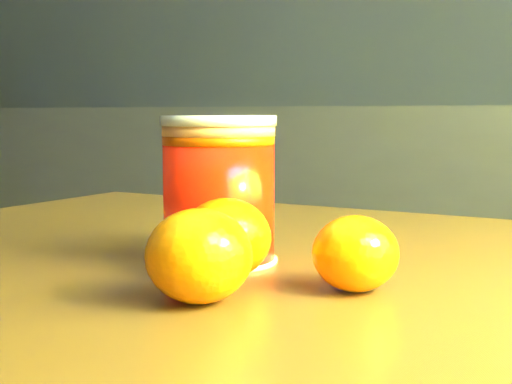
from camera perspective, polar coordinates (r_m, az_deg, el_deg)
The scene contains 5 objects.
kitchen_counter at distance 2.32m, azimuth 0.61°, elevation -4.39°, with size 3.15×0.60×0.90m, color #46464A.
juice_glass at distance 0.55m, azimuth -2.99°, elevation 0.12°, with size 0.09×0.09×0.11m.
orange_front at distance 0.50m, azimuth -2.42°, elevation -3.70°, with size 0.06×0.06×0.06m, color orange.
orange_back at distance 0.47m, azimuth 7.96°, elevation -4.89°, with size 0.06×0.06×0.05m, color orange.
orange_extra at distance 0.44m, azimuth -4.59°, elevation -5.11°, with size 0.07×0.07×0.06m, color orange.
Camera 1 is at (1.26, -0.45, 0.88)m, focal length 50.00 mm.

